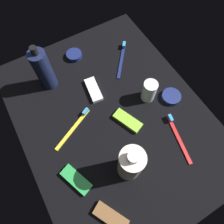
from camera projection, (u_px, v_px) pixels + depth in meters
ground_plane at (112, 116)px, 73.78cm from camera, size 84.00×64.00×1.20cm
lotion_bottle at (43, 70)px, 71.19cm from camera, size 5.98×5.98×19.69cm
bodywash_bottle at (130, 164)px, 57.90cm from camera, size 7.25×7.25×18.08cm
deodorant_stick at (149, 91)px, 72.64cm from camera, size 5.03×5.03×8.63cm
toothbrush_yellow at (75, 126)px, 70.86cm from camera, size 8.94×16.72×2.10cm
toothbrush_red at (178, 135)px, 69.44cm from camera, size 17.84×5.03×2.10cm
toothbrush_navy at (122, 58)px, 83.58cm from camera, size 14.70×12.32×2.10cm
snack_bar_lime at (128, 121)px, 71.58cm from camera, size 11.14×7.67×1.50cm
snack_bar_green at (76, 180)px, 63.18cm from camera, size 11.14×7.43×1.50cm
snack_bar_white at (94, 90)px, 76.94cm from camera, size 10.85×5.40×1.50cm
snack_bar_brown at (111, 217)px, 58.81cm from camera, size 11.05×8.49×1.50cm
cream_tin_left at (74, 55)px, 83.79cm from camera, size 6.34×6.34×1.86cm
cream_tin_right at (171, 97)px, 75.59cm from camera, size 7.05×7.05×1.65cm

